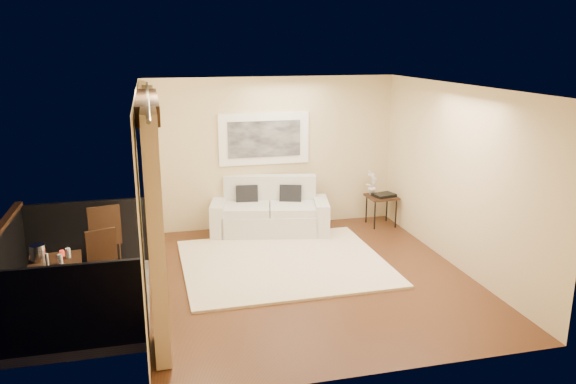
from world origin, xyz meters
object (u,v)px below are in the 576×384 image
object	(u,v)px
balcony_chair_far	(104,233)
balcony_chair_near	(104,259)
side_table	(381,199)
bistro_table	(56,267)
ice_bucket	(38,253)
orchid	(372,182)
sofa	(270,214)

from	to	relation	value
balcony_chair_far	balcony_chair_near	xyz separation A→B (m)	(0.04, -0.84, -0.08)
side_table	balcony_chair_near	size ratio (longest dim) A/B	0.61
bistro_table	ice_bucket	xyz separation A→B (m)	(-0.19, 0.05, 0.18)
orchid	ice_bucket	xyz separation A→B (m)	(-5.30, -2.44, 0.03)
side_table	orchid	world-z (taller)	orchid
ice_bucket	orchid	bearing A→B (deg)	24.69
sofa	balcony_chair_far	distance (m)	2.96
sofa	orchid	world-z (taller)	orchid
sofa	ice_bucket	world-z (taller)	sofa
balcony_chair_far	ice_bucket	distance (m)	1.39
balcony_chair_near	ice_bucket	world-z (taller)	ice_bucket
side_table	bistro_table	distance (m)	5.76
orchid	balcony_chair_near	size ratio (longest dim) A/B	0.50
side_table	balcony_chair_far	bearing A→B (deg)	-166.95
side_table	balcony_chair_near	world-z (taller)	balcony_chair_near
sofa	orchid	size ratio (longest dim) A/B	4.78
bistro_table	side_table	bearing A→B (deg)	24.14
orchid	ice_bucket	bearing A→B (deg)	-155.31
side_table	ice_bucket	xyz separation A→B (m)	(-5.44, -2.30, 0.32)
balcony_chair_near	ice_bucket	size ratio (longest dim) A/B	4.55
ice_bucket	sofa	bearing A→B (deg)	35.35
balcony_chair_far	sofa	bearing A→B (deg)	-167.91
bistro_table	balcony_chair_far	size ratio (longest dim) A/B	0.69
sofa	bistro_table	bearing A→B (deg)	-130.45
balcony_chair_near	bistro_table	bearing A→B (deg)	-159.34
sofa	side_table	bearing A→B (deg)	9.47
balcony_chair_near	ice_bucket	bearing A→B (deg)	-170.85
balcony_chair_near	sofa	bearing A→B (deg)	20.41
balcony_chair_far	balcony_chair_near	world-z (taller)	balcony_chair_far
orchid	balcony_chair_far	world-z (taller)	balcony_chair_far
side_table	balcony_chair_far	xyz separation A→B (m)	(-4.77, -1.11, 0.10)
orchid	ice_bucket	size ratio (longest dim) A/B	2.27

